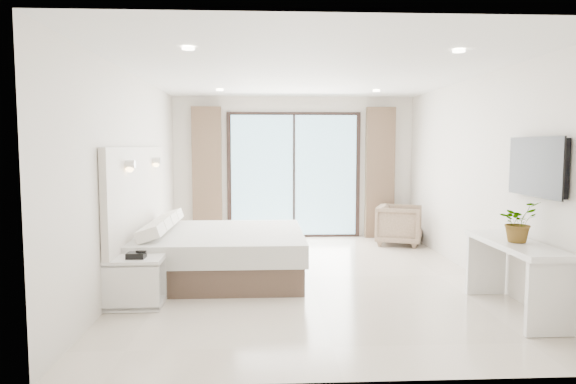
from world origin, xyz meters
name	(u,v)px	position (x,y,z in m)	size (l,w,h in m)	color
ground	(308,277)	(0.00, 0.00, 0.00)	(6.20, 6.20, 0.00)	beige
room_shell	(290,159)	(-0.20, 0.73, 1.58)	(4.62, 6.22, 2.72)	silver
bed	(219,253)	(-1.20, 0.08, 0.32)	(2.22, 2.11, 0.76)	brown
nightstand	(135,282)	(-2.01, -1.17, 0.27)	(0.61, 0.50, 0.54)	white
phone	(136,255)	(-1.98, -1.22, 0.58)	(0.19, 0.15, 0.06)	black
console_desk	(515,261)	(2.04, -1.60, 0.56)	(0.48, 1.52, 0.77)	white
plant	(518,226)	(2.04, -1.64, 0.94)	(0.38, 0.43, 0.33)	#33662D
armchair	(400,223)	(1.85, 2.21, 0.39)	(0.76, 0.71, 0.78)	#9A7B65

